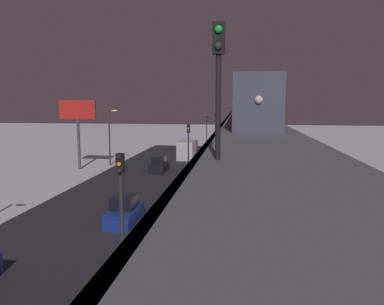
# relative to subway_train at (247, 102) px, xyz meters

# --- Properties ---
(ground_plane) EXTENTS (240.00, 240.00, 0.00)m
(ground_plane) POSITION_rel_subway_train_xyz_m (6.06, 25.39, -8.68)
(ground_plane) COLOR white
(avenue_asphalt) EXTENTS (11.00, 97.82, 0.01)m
(avenue_asphalt) POSITION_rel_subway_train_xyz_m (12.33, 25.39, -8.68)
(avenue_asphalt) COLOR #28282D
(avenue_asphalt) RESTS_ON ground_plane
(elevated_railway) EXTENTS (5.00, 97.82, 6.90)m
(elevated_railway) POSITION_rel_subway_train_xyz_m (0.09, 25.39, -2.69)
(elevated_railway) COLOR slate
(elevated_railway) RESTS_ON ground_plane
(subway_train) EXTENTS (2.94, 55.47, 3.40)m
(subway_train) POSITION_rel_subway_train_xyz_m (0.00, 0.00, 0.00)
(subway_train) COLOR #4C5160
(subway_train) RESTS_ON elevated_railway
(rail_signal) EXTENTS (0.36, 0.41, 4.00)m
(rail_signal) POSITION_rel_subway_train_xyz_m (1.70, 37.35, 0.95)
(rail_signal) COLOR black
(rail_signal) RESTS_ON elevated_railway
(sedan_blue_2) EXTENTS (1.80, 4.15, 1.97)m
(sedan_blue_2) POSITION_rel_subway_train_xyz_m (9.13, 23.68, -7.88)
(sedan_blue_2) COLOR navy
(sedan_blue_2) RESTS_ON ground_plane
(sedan_black) EXTENTS (1.80, 4.35, 1.97)m
(sedan_black) POSITION_rel_subway_train_xyz_m (10.93, 4.02, -7.88)
(sedan_black) COLOR black
(sedan_black) RESTS_ON ground_plane
(box_truck) EXTENTS (2.40, 7.40, 2.80)m
(box_truck) POSITION_rel_subway_train_xyz_m (8.93, -7.65, -7.33)
(box_truck) COLOR #A51E1E
(box_truck) RESTS_ON ground_plane
(traffic_light_near) EXTENTS (0.32, 0.44, 6.40)m
(traffic_light_near) POSITION_rel_subway_train_xyz_m (6.23, 32.96, -4.48)
(traffic_light_near) COLOR #2D2D2D
(traffic_light_near) RESTS_ON ground_plane
(traffic_light_mid) EXTENTS (0.32, 0.44, 6.40)m
(traffic_light_mid) POSITION_rel_subway_train_xyz_m (6.23, 10.97, -4.48)
(traffic_light_mid) COLOR #2D2D2D
(traffic_light_mid) RESTS_ON ground_plane
(traffic_light_far) EXTENTS (0.32, 0.44, 6.40)m
(traffic_light_far) POSITION_rel_subway_train_xyz_m (6.23, -11.02, -4.48)
(traffic_light_far) COLOR #2D2D2D
(traffic_light_far) RESTS_ON ground_plane
(traffic_light_distant) EXTENTS (0.32, 0.44, 6.40)m
(traffic_light_distant) POSITION_rel_subway_train_xyz_m (6.23, -33.01, -4.48)
(traffic_light_distant) COLOR #2D2D2D
(traffic_light_distant) RESTS_ON ground_plane
(commercial_billboard) EXTENTS (4.80, 0.36, 8.90)m
(commercial_billboard) POSITION_rel_subway_train_xyz_m (21.58, 3.66, -1.85)
(commercial_billboard) COLOR #4C4C51
(commercial_billboard) RESTS_ON ground_plane
(street_lamp_far) EXTENTS (1.35, 0.44, 7.65)m
(street_lamp_far) POSITION_rel_subway_train_xyz_m (18.40, 0.39, -3.87)
(street_lamp_far) COLOR #38383D
(street_lamp_far) RESTS_ON ground_plane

